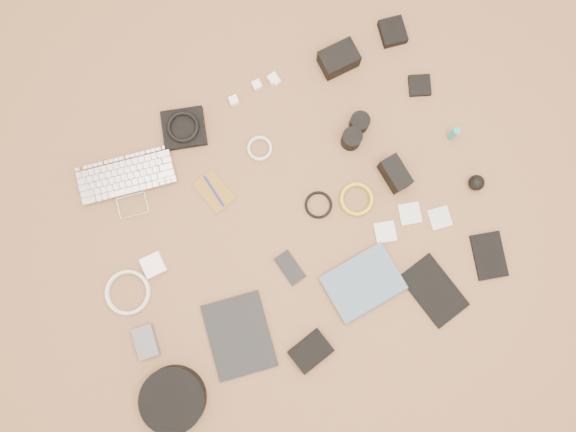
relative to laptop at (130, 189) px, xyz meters
name	(u,v)px	position (x,y,z in m)	size (l,w,h in m)	color
room_shell	(275,105)	(0.44, -0.31, 1.24)	(4.04, 4.04, 2.58)	olive
laptop	(130,189)	(0.00, 0.00, 0.00)	(0.33, 0.23, 0.03)	silver
headphone_pouch	(184,128)	(0.25, 0.12, 0.00)	(0.15, 0.14, 0.03)	black
headphones	(183,127)	(0.25, 0.12, 0.02)	(0.11, 0.11, 0.01)	black
charger_a	(234,101)	(0.45, 0.15, 0.00)	(0.03, 0.03, 0.03)	white
charger_b	(257,85)	(0.55, 0.17, 0.00)	(0.03, 0.03, 0.03)	white
charger_c	(276,81)	(0.62, 0.15, 0.00)	(0.03, 0.03, 0.02)	white
charger_d	(273,79)	(0.61, 0.16, 0.00)	(0.03, 0.03, 0.03)	white
dslr_camera	(339,59)	(0.85, 0.13, 0.02)	(0.13, 0.09, 0.07)	black
lens_pouch	(393,32)	(1.07, 0.15, 0.00)	(0.09, 0.10, 0.03)	black
notebook_olive	(214,191)	(0.26, -0.12, -0.01)	(0.09, 0.14, 0.01)	olive
pen_blue	(214,191)	(0.26, -0.12, 0.00)	(0.01, 0.01, 0.13)	#122096
cable_white_a	(260,149)	(0.47, -0.05, -0.01)	(0.09, 0.09, 0.01)	white
lens_a	(351,139)	(0.77, -0.15, 0.02)	(0.07, 0.07, 0.07)	black
lens_b	(359,123)	(0.82, -0.11, 0.02)	(0.07, 0.07, 0.06)	black
card_reader	(420,85)	(1.08, -0.06, 0.00)	(0.08, 0.08, 0.02)	black
power_brick	(154,265)	(-0.02, -0.28, 0.00)	(0.07, 0.07, 0.03)	white
cable_white_b	(128,292)	(-0.14, -0.33, -0.01)	(0.15, 0.15, 0.01)	white
cable_black	(318,205)	(0.58, -0.31, -0.01)	(0.10, 0.10, 0.01)	black
cable_yellow	(356,200)	(0.70, -0.34, -0.01)	(0.12, 0.12, 0.01)	gold
flash	(395,174)	(0.85, -0.32, 0.03)	(0.06, 0.12, 0.09)	black
lens_cleaner	(454,133)	(1.10, -0.27, 0.03)	(0.02, 0.02, 0.08)	teal
battery_charger	(146,342)	(-0.14, -0.50, 0.00)	(0.07, 0.11, 0.03)	#57575C
tablet	(239,336)	(0.15, -0.61, -0.01)	(0.20, 0.26, 0.01)	black
phone	(290,268)	(0.40, -0.47, -0.01)	(0.06, 0.11, 0.01)	black
filter_case_left	(385,232)	(0.75, -0.49, -0.01)	(0.07, 0.07, 0.01)	silver
filter_case_mid	(410,214)	(0.85, -0.46, -0.01)	(0.07, 0.07, 0.01)	silver
filter_case_right	(440,218)	(0.94, -0.52, -0.01)	(0.07, 0.07, 0.01)	silver
air_blower	(476,183)	(1.10, -0.46, 0.01)	(0.06, 0.06, 0.06)	black
headphone_case	(173,399)	(-0.12, -0.71, 0.02)	(0.21, 0.21, 0.06)	black
drive_case	(311,351)	(0.35, -0.75, 0.00)	(0.13, 0.09, 0.03)	black
paperback	(377,307)	(0.62, -0.70, 0.00)	(0.18, 0.24, 0.02)	#476079
notebook_black_a	(434,291)	(0.82, -0.73, -0.01)	(0.13, 0.22, 0.02)	black
notebook_black_b	(489,256)	(1.04, -0.70, -0.01)	(0.10, 0.16, 0.01)	black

